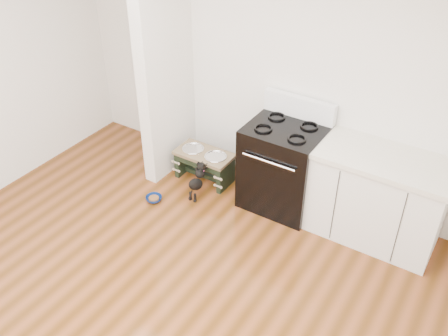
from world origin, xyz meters
TOP-DOWN VIEW (x-y plane):
  - ground at (0.00, 0.00)m, footprint 5.00×5.00m
  - room_shell at (0.00, 0.00)m, footprint 5.00×5.00m
  - partition_wall at (-1.18, 2.10)m, footprint 0.15×0.80m
  - oven_range at (0.25, 2.16)m, footprint 0.76×0.69m
  - cabinet_run at (1.23, 2.18)m, footprint 1.24×0.64m
  - dog_feeder at (-0.68, 2.06)m, footprint 0.65×0.35m
  - puppy at (-0.56, 1.76)m, footprint 0.11×0.33m
  - floor_bowl at (-0.92, 1.44)m, footprint 0.18×0.18m

SIDE VIEW (x-z plane):
  - ground at x=0.00m, z-range 0.00..0.00m
  - floor_bowl at x=-0.92m, z-range 0.00..0.06m
  - puppy at x=-0.56m, z-range 0.02..0.42m
  - dog_feeder at x=-0.68m, z-range 0.07..0.44m
  - cabinet_run at x=1.23m, z-range 0.00..0.91m
  - oven_range at x=0.25m, z-range -0.09..1.05m
  - partition_wall at x=-1.18m, z-range 0.00..2.70m
  - room_shell at x=0.00m, z-range -0.88..4.12m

